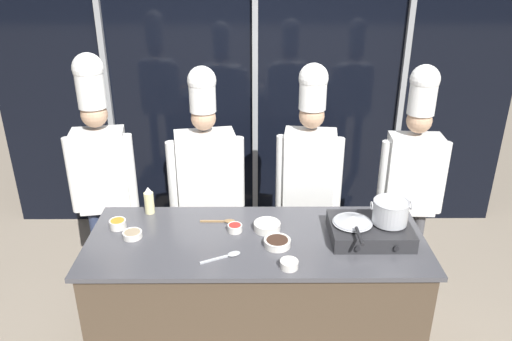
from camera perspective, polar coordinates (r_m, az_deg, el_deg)
The scene contains 18 objects.
window_wall_back at distance 4.63m, azimuth -0.10°, elevation 9.24°, with size 4.74×0.09×2.70m.
demo_counter at distance 3.38m, azimuth 0.02°, elevation -14.16°, with size 2.10×0.82×0.89m.
portable_stove at distance 3.19m, azimuth 12.88°, elevation -6.69°, with size 0.49×0.39×0.11m.
frying_pan at distance 3.12m, azimuth 11.00°, elevation -5.57°, with size 0.25×0.42×0.04m.
stock_pot at distance 3.15m, azimuth 15.11°, elevation -4.53°, with size 0.24×0.22×0.15m.
squeeze_bottle_oil at distance 3.44m, azimuth -12.13°, elevation -3.38°, with size 0.06×0.06×0.19m.
prep_bowl_mushrooms at distance 3.22m, azimuth -13.95°, elevation -7.06°, with size 0.12×0.12×0.04m.
prep_bowl_bell_pepper at distance 3.19m, azimuth -2.43°, elevation -6.53°, with size 0.09×0.09×0.05m.
prep_bowl_onion at distance 2.86m, azimuth 3.81°, elevation -10.58°, with size 0.11×0.11×0.05m.
prep_bowl_chicken at distance 3.20m, azimuth 1.28°, elevation -6.31°, with size 0.17×0.17×0.05m.
prep_bowl_carrots at distance 3.34m, azimuth -15.53°, elevation -5.84°, with size 0.11×0.11×0.06m.
prep_bowl_soy_glaze at distance 3.04m, azimuth 2.44°, elevation -8.18°, with size 0.16×0.16×0.05m.
serving_spoon_slotted at distance 2.96m, azimuth -3.17°, elevation -9.65°, with size 0.24×0.14×0.02m.
serving_spoon_solid at distance 3.30m, azimuth -3.63°, elevation -5.78°, with size 0.23×0.05×0.02m.
chef_head at distance 3.73m, azimuth -17.31°, elevation 0.91°, with size 0.47×0.24×1.92m.
chef_sous at distance 3.70m, azimuth -5.75°, elevation -0.10°, with size 0.56×0.29×1.81m.
chef_line at distance 3.65m, azimuth 6.12°, elevation 0.60°, with size 0.48×0.23×1.84m.
chef_pastry at distance 3.78m, azimuth 17.45°, elevation 0.15°, with size 0.49×0.21×1.84m.
Camera 1 is at (-0.02, -2.65, 2.55)m, focal length 35.00 mm.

